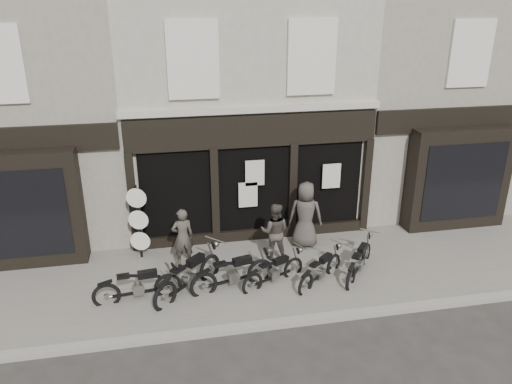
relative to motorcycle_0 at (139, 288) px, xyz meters
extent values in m
plane|color=#2D2B28|center=(3.33, -0.29, -0.41)|extent=(90.00, 90.00, 0.00)
cube|color=#69645D|center=(3.33, 0.61, -0.35)|extent=(30.00, 4.20, 0.12)
cube|color=gray|center=(3.33, -1.54, -0.34)|extent=(30.00, 0.25, 0.13)
cube|color=#B5AD9B|center=(3.33, 5.71, 3.69)|extent=(7.20, 6.00, 8.20)
cube|color=black|center=(3.33, 2.63, 3.04)|extent=(7.10, 0.18, 0.90)
cube|color=black|center=(3.33, 2.69, 1.09)|extent=(6.50, 0.10, 2.95)
cube|color=black|center=(3.33, 2.62, -0.19)|extent=(7.10, 0.20, 0.44)
cube|color=#B6B19E|center=(3.33, 2.66, 3.64)|extent=(7.30, 0.22, 0.18)
cube|color=silver|center=(1.73, 2.66, 4.99)|extent=(1.35, 0.12, 2.00)
cube|color=black|center=(1.73, 2.69, 4.99)|extent=(1.05, 0.06, 1.70)
cube|color=silver|center=(4.93, 2.66, 4.99)|extent=(1.35, 0.12, 2.00)
cube|color=black|center=(4.93, 2.69, 4.99)|extent=(1.05, 0.06, 1.70)
cube|color=black|center=(-0.12, 2.61, 1.14)|extent=(0.22, 0.22, 3.00)
cube|color=black|center=(2.18, 2.61, 1.14)|extent=(0.22, 0.22, 3.00)
cube|color=black|center=(4.48, 2.61, 1.14)|extent=(0.22, 0.22, 3.00)
cube|color=black|center=(6.78, 2.61, 1.14)|extent=(0.22, 0.22, 3.00)
cube|color=beige|center=(3.33, 2.51, 1.84)|extent=(0.55, 0.04, 0.75)
cube|color=beige|center=(5.63, 2.51, 1.59)|extent=(0.55, 0.04, 0.75)
cube|color=beige|center=(3.13, 2.51, 1.19)|extent=(0.55, 0.04, 0.75)
cube|color=gray|center=(-3.02, 5.71, 3.69)|extent=(5.50, 6.00, 8.20)
cube|color=black|center=(-3.02, 2.36, 1.29)|extent=(3.20, 0.70, 3.20)
cube|color=black|center=(-3.02, 2.01, 1.29)|extent=(2.60, 0.06, 2.40)
cube|color=black|center=(-3.02, 2.66, 3.09)|extent=(5.40, 0.16, 0.70)
cube|color=gray|center=(9.68, 5.71, 3.69)|extent=(5.50, 6.00, 8.20)
cube|color=black|center=(9.68, 2.36, 1.29)|extent=(3.20, 0.70, 3.20)
cube|color=black|center=(9.68, 2.01, 1.29)|extent=(2.60, 0.06, 2.40)
cube|color=black|center=(9.68, 2.66, 3.09)|extent=(5.40, 0.16, 0.70)
cube|color=silver|center=(9.68, 2.67, 4.99)|extent=(1.30, 0.10, 1.90)
cube|color=black|center=(9.68, 2.70, 4.99)|extent=(1.00, 0.06, 1.60)
torus|color=black|center=(0.69, 0.08, -0.07)|extent=(0.69, 0.17, 0.68)
torus|color=black|center=(-0.75, -0.08, -0.07)|extent=(0.69, 0.17, 0.68)
cube|color=black|center=(-0.03, 0.00, -0.11)|extent=(1.19, 0.18, 0.06)
cube|color=gray|center=(-0.01, 0.00, -0.03)|extent=(0.26, 0.21, 0.26)
cube|color=black|center=(0.23, 0.03, 0.35)|extent=(0.48, 0.22, 0.17)
cube|color=black|center=(-0.33, -0.04, 0.39)|extent=(0.32, 0.23, 0.06)
cylinder|color=gray|center=(0.91, 0.10, 0.59)|extent=(0.10, 0.58, 0.04)
torus|color=black|center=(1.78, 0.68, -0.03)|extent=(0.62, 0.59, 0.75)
torus|color=black|center=(0.61, -0.43, -0.03)|extent=(0.62, 0.59, 0.75)
cube|color=black|center=(1.20, 0.12, -0.08)|extent=(1.00, 0.95, 0.07)
cube|color=gray|center=(1.21, 0.14, 0.01)|extent=(0.33, 0.33, 0.29)
cube|color=black|center=(1.41, 0.32, 0.43)|extent=(0.50, 0.49, 0.19)
cube|color=black|center=(0.96, -0.11, 0.48)|extent=(0.39, 0.39, 0.07)
cylinder|color=gray|center=(1.96, 0.84, 0.70)|extent=(0.47, 0.49, 0.04)
torus|color=black|center=(3.03, 0.28, -0.05)|extent=(0.72, 0.27, 0.72)
torus|color=black|center=(1.55, -0.10, -0.05)|extent=(0.72, 0.27, 0.72)
cube|color=black|center=(2.29, 0.09, -0.09)|extent=(1.23, 0.37, 0.06)
cube|color=gray|center=(2.31, 0.09, -0.01)|extent=(0.29, 0.25, 0.27)
cube|color=black|center=(2.55, 0.16, 0.39)|extent=(0.51, 0.30, 0.18)
cube|color=black|center=(1.98, 0.01, 0.43)|extent=(0.36, 0.28, 0.06)
cylinder|color=gray|center=(3.25, 0.34, 0.64)|extent=(0.19, 0.60, 0.04)
torus|color=black|center=(3.93, 0.36, -0.10)|extent=(0.59, 0.34, 0.62)
torus|color=black|center=(2.74, -0.20, -0.10)|extent=(0.59, 0.34, 0.62)
cube|color=black|center=(3.34, 0.08, -0.14)|extent=(1.00, 0.50, 0.05)
cube|color=gray|center=(3.35, 0.09, -0.07)|extent=(0.27, 0.24, 0.24)
cube|color=black|center=(3.55, 0.18, 0.28)|extent=(0.44, 0.32, 0.15)
cube|color=black|center=(3.09, -0.03, 0.32)|extent=(0.32, 0.28, 0.05)
cylinder|color=gray|center=(4.11, 0.44, 0.50)|extent=(0.25, 0.49, 0.03)
torus|color=black|center=(5.04, 0.35, -0.11)|extent=(0.52, 0.45, 0.61)
torus|color=black|center=(4.03, -0.48, -0.11)|extent=(0.52, 0.45, 0.61)
cube|color=black|center=(4.53, -0.06, -0.14)|extent=(0.85, 0.71, 0.05)
cube|color=gray|center=(4.55, -0.05, -0.07)|extent=(0.27, 0.26, 0.23)
cube|color=black|center=(4.71, 0.08, 0.27)|extent=(0.42, 0.38, 0.15)
cube|color=black|center=(4.33, -0.23, 0.31)|extent=(0.32, 0.31, 0.05)
cylinder|color=gray|center=(5.19, 0.47, 0.49)|extent=(0.35, 0.42, 0.03)
torus|color=black|center=(6.08, 0.65, -0.08)|extent=(0.48, 0.57, 0.66)
torus|color=black|center=(5.21, -0.45, -0.08)|extent=(0.48, 0.57, 0.66)
cube|color=black|center=(5.65, 0.10, -0.12)|extent=(0.75, 0.93, 0.06)
cube|color=gray|center=(5.66, 0.11, -0.04)|extent=(0.28, 0.29, 0.25)
cube|color=black|center=(5.80, 0.30, 0.33)|extent=(0.41, 0.45, 0.16)
cube|color=black|center=(5.47, -0.13, 0.36)|extent=(0.33, 0.35, 0.06)
cylinder|color=gray|center=(6.21, 0.82, 0.56)|extent=(0.46, 0.38, 0.03)
imported|color=#403D34|center=(1.16, 1.52, 0.52)|extent=(0.63, 0.45, 1.61)
imported|color=#423B35|center=(3.65, 1.32, 0.53)|extent=(0.95, 0.83, 1.64)
imported|color=#433D38|center=(4.70, 1.90, 0.69)|extent=(1.12, 0.93, 1.96)
cylinder|color=black|center=(0.02, 2.09, -0.38)|extent=(0.36, 0.36, 0.06)
cylinder|color=black|center=(0.02, 2.09, 0.73)|extent=(0.07, 0.07, 2.28)
cylinder|color=black|center=(0.02, 2.06, 1.52)|extent=(0.55, 0.17, 0.55)
cylinder|color=silver|center=(0.02, 2.04, 1.52)|extent=(0.54, 0.13, 0.55)
cylinder|color=black|center=(0.02, 2.06, 0.88)|extent=(0.55, 0.17, 0.55)
cylinder|color=silver|center=(0.02, 2.04, 0.88)|extent=(0.54, 0.13, 0.55)
cylinder|color=black|center=(0.02, 2.06, 0.24)|extent=(0.55, 0.17, 0.55)
cylinder|color=silver|center=(0.02, 2.04, 0.24)|extent=(0.54, 0.13, 0.55)
camera|label=1|loc=(0.79, -10.63, 6.56)|focal=35.00mm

